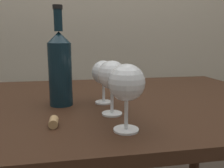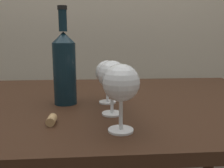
# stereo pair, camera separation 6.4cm
# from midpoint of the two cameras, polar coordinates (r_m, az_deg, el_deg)

# --- Properties ---
(dining_table) EXTENTS (1.37, 0.83, 0.77)m
(dining_table) POSITION_cam_midpoint_polar(r_m,az_deg,el_deg) (0.86, -1.30, -9.96)
(dining_table) COLOR #382114
(dining_table) RESTS_ON ground_plane
(wine_glass_pinot) EXTENTS (0.08, 0.08, 0.16)m
(wine_glass_pinot) POSITION_cam_midpoint_polar(r_m,az_deg,el_deg) (0.52, 5.77, -0.12)
(wine_glass_pinot) COLOR white
(wine_glass_pinot) RESTS_ON dining_table
(wine_glass_amber) EXTENTS (0.08, 0.08, 0.15)m
(wine_glass_amber) POSITION_cam_midpoint_polar(r_m,az_deg,el_deg) (0.64, 2.88, 1.93)
(wine_glass_amber) COLOR white
(wine_glass_amber) RESTS_ON dining_table
(wine_glass_chardonnay) EXTENTS (0.08, 0.08, 0.14)m
(wine_glass_chardonnay) POSITION_cam_midpoint_polar(r_m,az_deg,el_deg) (0.76, 1.28, 2.63)
(wine_glass_chardonnay) COLOR white
(wine_glass_chardonnay) RESTS_ON dining_table
(wine_bottle) EXTENTS (0.07, 0.07, 0.31)m
(wine_bottle) POSITION_cam_midpoint_polar(r_m,az_deg,el_deg) (0.76, -9.14, 4.21)
(wine_bottle) COLOR #0F232D
(wine_bottle) RESTS_ON dining_table
(cork) EXTENTS (0.02, 0.04, 0.02)m
(cork) POSITION_cam_midpoint_polar(r_m,az_deg,el_deg) (0.60, -11.53, -8.61)
(cork) COLOR tan
(cork) RESTS_ON dining_table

